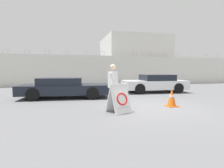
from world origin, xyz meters
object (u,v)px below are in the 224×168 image
Objects in this scene: parked_car_front_coupe at (64,87)px; parked_car_rear_sedan at (154,83)px; barricade_sign at (119,98)px; security_guard at (113,85)px; traffic_cone_near at (172,97)px.

parked_car_rear_sedan is at bearing 15.75° from parked_car_front_coupe.
security_guard is (-0.11, 0.53, 0.45)m from barricade_sign.
parked_car_front_coupe is (-2.00, 3.99, 0.06)m from barricade_sign.
parked_car_front_coupe is at bearing 15.07° from parked_car_rear_sedan.
security_guard is 0.36× the size of parked_car_front_coupe.
traffic_cone_near is at bearing 76.91° from security_guard.
security_guard is at bearing 81.91° from barricade_sign.
traffic_cone_near is (2.41, 0.53, -0.14)m from barricade_sign.
parked_car_front_coupe is 6.12m from parked_car_rear_sedan.
parked_car_rear_sedan is (1.59, 4.64, 0.25)m from traffic_cone_near.
traffic_cone_near is 0.16× the size of parked_car_front_coupe.
barricade_sign is 0.71m from security_guard.
barricade_sign is at bearing 56.19° from parked_car_rear_sedan.
traffic_cone_near is 4.91m from parked_car_rear_sedan.
barricade_sign is at bearing -1.24° from security_guard.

